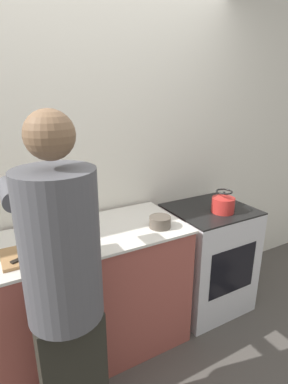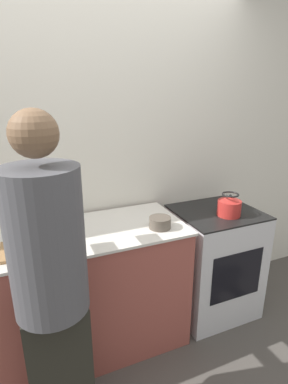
{
  "view_description": "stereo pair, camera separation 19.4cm",
  "coord_description": "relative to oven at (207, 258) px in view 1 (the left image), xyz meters",
  "views": [
    {
      "loc": [
        -0.63,
        -1.4,
        1.77
      ],
      "look_at": [
        0.27,
        0.21,
        1.16
      ],
      "focal_mm": 28.0,
      "sensor_mm": 36.0,
      "label": 1
    },
    {
      "loc": [
        -0.45,
        -1.48,
        1.77
      ],
      "look_at": [
        0.27,
        0.21,
        1.16
      ],
      "focal_mm": 28.0,
      "sensor_mm": 36.0,
      "label": 2
    }
  ],
  "objects": [
    {
      "name": "cutting_board",
      "position": [
        -1.36,
        -0.09,
        0.47
      ],
      "size": [
        0.36,
        0.24,
        0.02
      ],
      "color": "#A87A4C",
      "rests_on": "counter"
    },
    {
      "name": "person",
      "position": [
        -1.31,
        -0.52,
        0.49
      ],
      "size": [
        0.38,
        0.62,
        1.72
      ],
      "color": "black",
      "rests_on": "ground_plane"
    },
    {
      "name": "knife",
      "position": [
        -1.39,
        -0.12,
        0.49
      ],
      "size": [
        0.23,
        0.12,
        0.01
      ],
      "rotation": [
        0.0,
        0.0,
        0.38
      ],
      "color": "silver",
      "rests_on": "cutting_board"
    },
    {
      "name": "kettle",
      "position": [
        0.03,
        -0.1,
        0.52
      ],
      "size": [
        0.18,
        0.18,
        0.17
      ],
      "color": "red",
      "rests_on": "oven"
    },
    {
      "name": "oven",
      "position": [
        0.0,
        0.0,
        0.0
      ],
      "size": [
        0.64,
        0.58,
        0.9
      ],
      "color": "silver",
      "rests_on": "ground_plane"
    },
    {
      "name": "counter",
      "position": [
        -1.27,
        0.01,
        0.01
      ],
      "size": [
        1.81,
        0.63,
        0.91
      ],
      "color": "#9E4C42",
      "rests_on": "ground_plane"
    },
    {
      "name": "wall_back",
      "position": [
        -0.92,
        0.38,
        0.85
      ],
      "size": [
        8.0,
        0.05,
        2.6
      ],
      "color": "silver",
      "rests_on": "ground_plane"
    },
    {
      "name": "bowl_prep",
      "position": [
        -0.56,
        -0.13,
        0.5
      ],
      "size": [
        0.15,
        0.15,
        0.08
      ],
      "color": "brown",
      "rests_on": "counter"
    },
    {
      "name": "ground_plane",
      "position": [
        -0.92,
        -0.29,
        -0.45
      ],
      "size": [
        12.0,
        12.0,
        0.0
      ],
      "primitive_type": "plane",
      "color": "#4C4742"
    }
  ]
}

